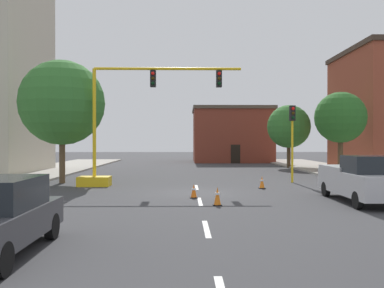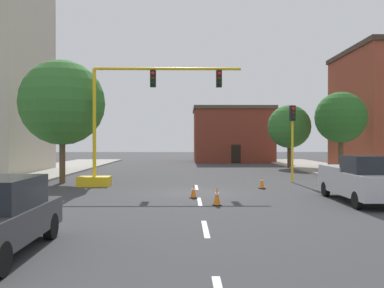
{
  "view_description": "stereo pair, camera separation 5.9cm",
  "coord_description": "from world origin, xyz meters",
  "px_view_note": "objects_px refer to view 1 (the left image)",
  "views": [
    {
      "loc": [
        -0.61,
        -20.63,
        2.56
      ],
      "look_at": [
        -0.23,
        4.03,
        2.41
      ],
      "focal_mm": 38.8,
      "sensor_mm": 36.0,
      "label": 1
    },
    {
      "loc": [
        -0.55,
        -20.63,
        2.56
      ],
      "look_at": [
        -0.23,
        4.03,
        2.41
      ],
      "focal_mm": 38.8,
      "sensor_mm": 36.0,
      "label": 2
    }
  ],
  "objects_px": {
    "traffic_light_pole_right": "(292,126)",
    "traffic_cone_roadside_a": "(262,182)",
    "tree_right_mid": "(340,118)",
    "tree_right_far": "(289,127)",
    "pickup_truck_silver": "(362,179)",
    "tree_left_near": "(62,103)",
    "traffic_cone_roadside_c": "(194,191)",
    "traffic_signal_gantry": "(115,147)",
    "traffic_cone_roadside_b": "(217,196)"
  },
  "relations": [
    {
      "from": "traffic_light_pole_right",
      "to": "traffic_cone_roadside_a",
      "type": "bearing_deg",
      "value": -127.41
    },
    {
      "from": "traffic_light_pole_right",
      "to": "tree_right_mid",
      "type": "relative_size",
      "value": 0.79
    },
    {
      "from": "tree_right_far",
      "to": "pickup_truck_silver",
      "type": "xyz_separation_m",
      "value": [
        -2.59,
        -22.73,
        -3.03
      ]
    },
    {
      "from": "tree_right_mid",
      "to": "tree_right_far",
      "type": "relative_size",
      "value": 1.0
    },
    {
      "from": "tree_left_near",
      "to": "traffic_cone_roadside_c",
      "type": "bearing_deg",
      "value": -40.61
    },
    {
      "from": "traffic_light_pole_right",
      "to": "tree_left_near",
      "type": "xyz_separation_m",
      "value": [
        -14.25,
        -0.16,
        1.41
      ]
    },
    {
      "from": "traffic_signal_gantry",
      "to": "tree_left_near",
      "type": "xyz_separation_m",
      "value": [
        -3.55,
        1.69,
        2.68
      ]
    },
    {
      "from": "tree_left_near",
      "to": "tree_right_far",
      "type": "bearing_deg",
      "value": 39.41
    },
    {
      "from": "tree_left_near",
      "to": "tree_right_mid",
      "type": "bearing_deg",
      "value": 11.85
    },
    {
      "from": "tree_right_far",
      "to": "traffic_cone_roadside_a",
      "type": "height_order",
      "value": "tree_right_far"
    },
    {
      "from": "tree_left_near",
      "to": "traffic_cone_roadside_b",
      "type": "bearing_deg",
      "value": -45.66
    },
    {
      "from": "traffic_cone_roadside_b",
      "to": "traffic_cone_roadside_c",
      "type": "bearing_deg",
      "value": 111.86
    },
    {
      "from": "tree_right_mid",
      "to": "traffic_cone_roadside_b",
      "type": "height_order",
      "value": "tree_right_mid"
    },
    {
      "from": "tree_left_near",
      "to": "traffic_cone_roadside_b",
      "type": "relative_size",
      "value": 10.09
    },
    {
      "from": "traffic_cone_roadside_b",
      "to": "tree_right_far",
      "type": "bearing_deg",
      "value": 69.62
    },
    {
      "from": "tree_right_mid",
      "to": "traffic_cone_roadside_b",
      "type": "xyz_separation_m",
      "value": [
        -9.82,
        -12.98,
        -3.9
      ]
    },
    {
      "from": "traffic_signal_gantry",
      "to": "tree_left_near",
      "type": "height_order",
      "value": "tree_left_near"
    },
    {
      "from": "tree_left_near",
      "to": "traffic_cone_roadside_a",
      "type": "xyz_separation_m",
      "value": [
        11.74,
        -3.11,
        -4.6
      ]
    },
    {
      "from": "traffic_cone_roadside_a",
      "to": "tree_right_far",
      "type": "bearing_deg",
      "value": 71.58
    },
    {
      "from": "traffic_cone_roadside_c",
      "to": "tree_right_mid",
      "type": "bearing_deg",
      "value": 45.08
    },
    {
      "from": "traffic_cone_roadside_a",
      "to": "traffic_cone_roadside_c",
      "type": "relative_size",
      "value": 1.1
    },
    {
      "from": "traffic_cone_roadside_b",
      "to": "traffic_cone_roadside_a",
      "type": "bearing_deg",
      "value": 64.14
    },
    {
      "from": "tree_right_far",
      "to": "traffic_cone_roadside_b",
      "type": "bearing_deg",
      "value": -110.38
    },
    {
      "from": "tree_right_far",
      "to": "pickup_truck_silver",
      "type": "relative_size",
      "value": 1.13
    },
    {
      "from": "pickup_truck_silver",
      "to": "traffic_cone_roadside_a",
      "type": "height_order",
      "value": "pickup_truck_silver"
    },
    {
      "from": "tree_left_near",
      "to": "pickup_truck_silver",
      "type": "relative_size",
      "value": 1.39
    },
    {
      "from": "traffic_cone_roadside_c",
      "to": "tree_right_far",
      "type": "bearing_deg",
      "value": 65.64
    },
    {
      "from": "tree_right_far",
      "to": "traffic_cone_roadside_a",
      "type": "distance_m",
      "value": 18.88
    },
    {
      "from": "traffic_cone_roadside_a",
      "to": "traffic_signal_gantry",
      "type": "bearing_deg",
      "value": 170.16
    },
    {
      "from": "traffic_signal_gantry",
      "to": "traffic_cone_roadside_a",
      "type": "distance_m",
      "value": 8.54
    },
    {
      "from": "traffic_cone_roadside_c",
      "to": "pickup_truck_silver",
      "type": "bearing_deg",
      "value": -11.62
    },
    {
      "from": "traffic_signal_gantry",
      "to": "tree_right_far",
      "type": "distance_m",
      "value": 21.47
    },
    {
      "from": "traffic_cone_roadside_c",
      "to": "traffic_cone_roadside_b",
      "type": "bearing_deg",
      "value": -68.14
    },
    {
      "from": "tree_left_near",
      "to": "pickup_truck_silver",
      "type": "xyz_separation_m",
      "value": [
        15.01,
        -8.28,
        -3.96
      ]
    },
    {
      "from": "traffic_signal_gantry",
      "to": "traffic_cone_roadside_b",
      "type": "bearing_deg",
      "value": -54.27
    },
    {
      "from": "traffic_signal_gantry",
      "to": "tree_left_near",
      "type": "distance_m",
      "value": 4.76
    },
    {
      "from": "tree_right_mid",
      "to": "traffic_signal_gantry",
      "type": "bearing_deg",
      "value": -159.66
    },
    {
      "from": "pickup_truck_silver",
      "to": "tree_left_near",
      "type": "bearing_deg",
      "value": 151.13
    },
    {
      "from": "traffic_light_pole_right",
      "to": "traffic_cone_roadside_b",
      "type": "height_order",
      "value": "traffic_light_pole_right"
    },
    {
      "from": "tree_right_far",
      "to": "traffic_cone_roadside_a",
      "type": "bearing_deg",
      "value": -108.42
    },
    {
      "from": "traffic_signal_gantry",
      "to": "traffic_cone_roadside_a",
      "type": "bearing_deg",
      "value": -9.84
    },
    {
      "from": "traffic_light_pole_right",
      "to": "tree_left_near",
      "type": "distance_m",
      "value": 14.32
    },
    {
      "from": "tree_right_far",
      "to": "pickup_truck_silver",
      "type": "bearing_deg",
      "value": -96.49
    },
    {
      "from": "tree_left_near",
      "to": "traffic_light_pole_right",
      "type": "bearing_deg",
      "value": 0.65
    },
    {
      "from": "traffic_cone_roadside_b",
      "to": "traffic_light_pole_right",
      "type": "bearing_deg",
      "value": 59.71
    },
    {
      "from": "tree_right_far",
      "to": "traffic_light_pole_right",
      "type": "bearing_deg",
      "value": -103.19
    },
    {
      "from": "traffic_light_pole_right",
      "to": "tree_right_mid",
      "type": "height_order",
      "value": "tree_right_mid"
    },
    {
      "from": "tree_right_mid",
      "to": "traffic_cone_roadside_b",
      "type": "distance_m",
      "value": 16.74
    },
    {
      "from": "traffic_light_pole_right",
      "to": "pickup_truck_silver",
      "type": "xyz_separation_m",
      "value": [
        0.76,
        -8.44,
        -2.55
      ]
    },
    {
      "from": "tree_right_mid",
      "to": "tree_right_far",
      "type": "bearing_deg",
      "value": 95.84
    }
  ]
}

